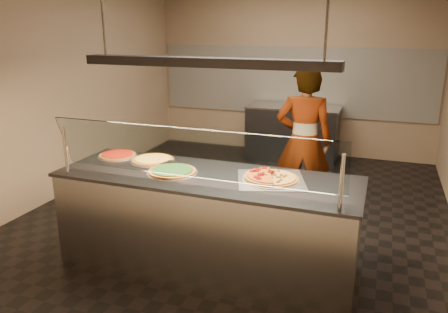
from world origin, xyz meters
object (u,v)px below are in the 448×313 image
(pizza_spinach, at_px, (172,171))
(pizza_cheese, at_px, (153,159))
(pizza_tomato, at_px, (118,155))
(worker, at_px, (304,142))
(half_pizza_pepperoni, at_px, (259,175))
(serving_counter, at_px, (207,221))
(half_pizza_sausage, at_px, (284,179))
(sneeze_guard, at_px, (191,154))
(prep_table, at_px, (293,132))
(perforated_tray, at_px, (271,179))
(pizza_spatula, at_px, (163,160))
(heat_lamp_housing, at_px, (205,62))

(pizza_spinach, relative_size, pizza_cheese, 1.07)
(pizza_tomato, distance_m, worker, 2.17)
(half_pizza_pepperoni, bearing_deg, pizza_spinach, -171.33)
(pizza_tomato, bearing_deg, half_pizza_pepperoni, -6.11)
(serving_counter, bearing_deg, half_pizza_sausage, 5.75)
(sneeze_guard, height_order, prep_table, sneeze_guard)
(sneeze_guard, height_order, perforated_tray, sneeze_guard)
(half_pizza_pepperoni, distance_m, pizza_cheese, 1.17)
(serving_counter, distance_m, pizza_spatula, 0.78)
(worker, relative_size, heat_lamp_housing, 0.80)
(serving_counter, xyz_separation_m, half_pizza_sausage, (0.71, 0.07, 0.49))
(sneeze_guard, xyz_separation_m, worker, (0.62, 1.90, -0.31))
(pizza_spinach, distance_m, pizza_cheese, 0.45)
(half_pizza_sausage, xyz_separation_m, pizza_tomato, (-1.82, 0.17, -0.01))
(pizza_cheese, bearing_deg, pizza_spatula, -4.17)
(sneeze_guard, xyz_separation_m, half_pizza_pepperoni, (0.47, 0.42, -0.26))
(worker, distance_m, heat_lamp_housing, 1.97)
(pizza_spinach, height_order, worker, worker)
(sneeze_guard, bearing_deg, perforated_tray, 35.10)
(prep_table, bearing_deg, pizza_spatula, -99.32)
(pizza_cheese, distance_m, pizza_tomato, 0.43)
(half_pizza_pepperoni, xyz_separation_m, half_pizza_sausage, (0.23, -0.00, -0.01))
(perforated_tray, xyz_separation_m, pizza_cheese, (-1.27, 0.15, 0.01))
(half_pizza_pepperoni, bearing_deg, sneeze_guard, -138.77)
(pizza_cheese, distance_m, worker, 1.86)
(pizza_cheese, xyz_separation_m, pizza_tomato, (-0.43, 0.02, -0.00))
(half_pizza_pepperoni, xyz_separation_m, heat_lamp_housing, (-0.47, -0.07, 0.99))
(sneeze_guard, bearing_deg, half_pizza_sausage, 30.42)
(sneeze_guard, relative_size, heat_lamp_housing, 1.12)
(sneeze_guard, relative_size, worker, 1.40)
(pizza_cheese, bearing_deg, sneeze_guard, -39.68)
(half_pizza_pepperoni, xyz_separation_m, pizza_spatula, (-1.04, 0.14, -0.01))
(serving_counter, bearing_deg, pizza_spatula, 159.18)
(prep_table, bearing_deg, perforated_tray, -81.62)
(half_pizza_pepperoni, bearing_deg, pizza_spatula, 172.30)
(half_pizza_pepperoni, bearing_deg, prep_table, 96.64)
(serving_counter, xyz_separation_m, worker, (0.62, 1.56, 0.45))
(pizza_cheese, bearing_deg, half_pizza_sausage, -6.22)
(pizza_spinach, bearing_deg, serving_counter, 8.52)
(pizza_cheese, bearing_deg, worker, 45.88)
(pizza_spatula, bearing_deg, prep_table, 80.68)
(pizza_tomato, bearing_deg, sneeze_guard, -27.77)
(half_pizza_sausage, bearing_deg, worker, 93.41)
(half_pizza_pepperoni, relative_size, heat_lamp_housing, 0.23)
(perforated_tray, xyz_separation_m, prep_table, (-0.56, 3.77, -0.47))
(serving_counter, bearing_deg, prep_table, 89.47)
(half_pizza_sausage, height_order, prep_table, half_pizza_sausage)
(perforated_tray, bearing_deg, pizza_tomato, 174.28)
(pizza_spinach, height_order, pizza_cheese, pizza_spinach)
(half_pizza_pepperoni, bearing_deg, serving_counter, -171.23)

